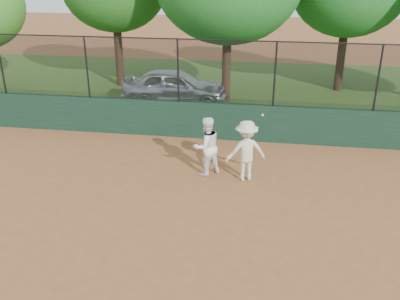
# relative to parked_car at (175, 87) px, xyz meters

# --- Properties ---
(ground) EXTENTS (80.00, 80.00, 0.00)m
(ground) POSITION_rel_parked_car_xyz_m (1.38, -9.53, -0.71)
(ground) COLOR #975830
(ground) RESTS_ON ground
(back_wall) EXTENTS (26.00, 0.20, 1.20)m
(back_wall) POSITION_rel_parked_car_xyz_m (1.38, -3.53, -0.11)
(back_wall) COLOR #173322
(back_wall) RESTS_ON ground
(grass_strip) EXTENTS (36.00, 12.00, 0.01)m
(grass_strip) POSITION_rel_parked_car_xyz_m (1.38, 2.47, -0.71)
(grass_strip) COLOR #2E5019
(grass_strip) RESTS_ON ground
(parked_car) EXTENTS (4.27, 1.99, 1.42)m
(parked_car) POSITION_rel_parked_car_xyz_m (0.00, 0.00, 0.00)
(parked_car) COLOR silver
(parked_car) RESTS_ON ground
(player_second) EXTENTS (1.00, 0.97, 1.63)m
(player_second) POSITION_rel_parked_car_xyz_m (2.17, -6.17, 0.10)
(player_second) COLOR white
(player_second) RESTS_ON ground
(player_main) EXTENTS (1.20, 0.93, 1.97)m
(player_main) POSITION_rel_parked_car_xyz_m (3.24, -6.31, 0.11)
(player_main) COLOR beige
(player_main) RESTS_ON ground
(fence_assembly) EXTENTS (26.00, 0.06, 2.00)m
(fence_assembly) POSITION_rel_parked_car_xyz_m (1.35, -3.53, 1.53)
(fence_assembly) COLOR black
(fence_assembly) RESTS_ON back_wall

